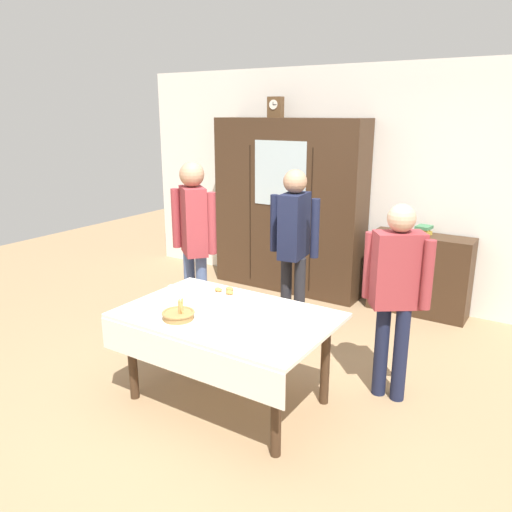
% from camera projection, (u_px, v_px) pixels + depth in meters
% --- Properties ---
extents(ground_plane, '(12.00, 12.00, 0.00)m').
position_uv_depth(ground_plane, '(243.00, 388.00, 4.10)').
color(ground_plane, '#997A56').
rests_on(ground_plane, ground).
extents(back_wall, '(6.40, 0.10, 2.70)m').
position_uv_depth(back_wall, '(369.00, 185.00, 5.87)').
color(back_wall, silver).
rests_on(back_wall, ground).
extents(dining_table, '(1.57, 1.02, 0.73)m').
position_uv_depth(dining_table, '(225.00, 328.00, 3.73)').
color(dining_table, '#3D2819').
rests_on(dining_table, ground).
extents(wall_cabinet, '(1.91, 0.46, 2.11)m').
position_uv_depth(wall_cabinet, '(289.00, 206.00, 6.18)').
color(wall_cabinet, '#3D2819').
rests_on(wall_cabinet, ground).
extents(mantel_clock, '(0.18, 0.11, 0.24)m').
position_uv_depth(mantel_clock, '(276.00, 107.00, 5.96)').
color(mantel_clock, brown).
rests_on(mantel_clock, wall_cabinet).
extents(bookshelf_low, '(1.07, 0.35, 0.90)m').
position_uv_depth(bookshelf_low, '(420.00, 274.00, 5.54)').
color(bookshelf_low, '#3D2819').
rests_on(bookshelf_low, ground).
extents(book_stack, '(0.16, 0.19, 0.10)m').
position_uv_depth(book_stack, '(424.00, 230.00, 5.40)').
color(book_stack, '#B29333').
rests_on(book_stack, bookshelf_low).
extents(tea_cup_front_edge, '(0.13, 0.13, 0.06)m').
position_uv_depth(tea_cup_front_edge, '(173.00, 290.00, 4.15)').
color(tea_cup_front_edge, white).
rests_on(tea_cup_front_edge, dining_table).
extents(tea_cup_far_right, '(0.13, 0.13, 0.06)m').
position_uv_depth(tea_cup_far_right, '(195.00, 300.00, 3.94)').
color(tea_cup_far_right, silver).
rests_on(tea_cup_far_right, dining_table).
extents(tea_cup_mid_left, '(0.13, 0.13, 0.06)m').
position_uv_depth(tea_cup_mid_left, '(293.00, 313.00, 3.68)').
color(tea_cup_mid_left, silver).
rests_on(tea_cup_mid_left, dining_table).
extents(tea_cup_mid_right, '(0.13, 0.13, 0.06)m').
position_uv_depth(tea_cup_mid_right, '(138.00, 308.00, 3.76)').
color(tea_cup_mid_right, white).
rests_on(tea_cup_mid_right, dining_table).
extents(tea_cup_back_edge, '(0.13, 0.13, 0.06)m').
position_uv_depth(tea_cup_back_edge, '(272.00, 333.00, 3.34)').
color(tea_cup_back_edge, silver).
rests_on(tea_cup_back_edge, dining_table).
extents(tea_cup_far_left, '(0.13, 0.13, 0.06)m').
position_uv_depth(tea_cup_far_left, '(222.00, 309.00, 3.75)').
color(tea_cup_far_left, white).
rests_on(tea_cup_far_left, dining_table).
extents(bread_basket, '(0.24, 0.24, 0.16)m').
position_uv_depth(bread_basket, '(178.00, 315.00, 3.62)').
color(bread_basket, '#9E7542').
rests_on(bread_basket, dining_table).
extents(pastry_plate, '(0.28, 0.28, 0.05)m').
position_uv_depth(pastry_plate, '(225.00, 292.00, 4.13)').
color(pastry_plate, white).
rests_on(pastry_plate, dining_table).
extents(spoon_far_right, '(0.12, 0.02, 0.01)m').
position_uv_depth(spoon_far_right, '(229.00, 332.00, 3.41)').
color(spoon_far_right, silver).
rests_on(spoon_far_right, dining_table).
extents(spoon_back_edge, '(0.12, 0.02, 0.01)m').
position_uv_depth(spoon_back_edge, '(309.00, 328.00, 3.48)').
color(spoon_back_edge, silver).
rests_on(spoon_back_edge, dining_table).
extents(spoon_near_right, '(0.12, 0.02, 0.01)m').
position_uv_depth(spoon_near_right, '(319.00, 320.00, 3.61)').
color(spoon_near_right, silver).
rests_on(spoon_near_right, dining_table).
extents(person_behind_table_left, '(0.52, 0.38, 1.74)m').
position_uv_depth(person_behind_table_left, '(194.00, 233.00, 4.79)').
color(person_behind_table_left, slate).
rests_on(person_behind_table_left, ground).
extents(person_by_cabinet, '(0.52, 0.38, 1.67)m').
position_uv_depth(person_by_cabinet, '(294.00, 238.00, 4.80)').
color(person_by_cabinet, '#232328').
rests_on(person_by_cabinet, ground).
extents(person_beside_shelf, '(0.52, 0.37, 1.54)m').
position_uv_depth(person_beside_shelf, '(396.00, 285.00, 3.74)').
color(person_beside_shelf, '#191E38').
rests_on(person_beside_shelf, ground).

